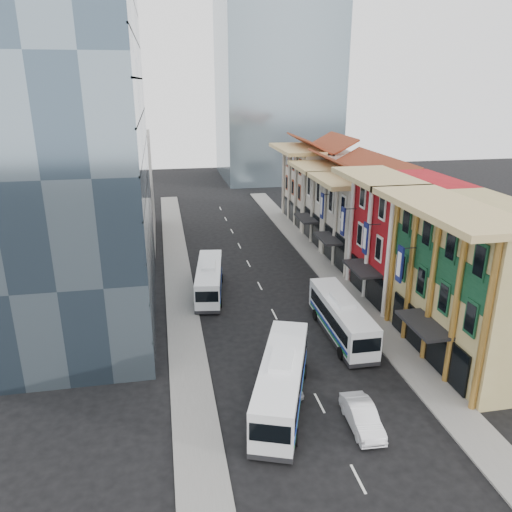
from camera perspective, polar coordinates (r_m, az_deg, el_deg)
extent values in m
plane|color=black|center=(35.04, 7.79, -17.26)|extent=(200.00, 200.00, 0.00)
cube|color=slate|center=(55.76, 9.04, -2.68)|extent=(3.00, 90.00, 0.15)
cube|color=slate|center=(52.73, -8.68, -3.99)|extent=(3.00, 90.00, 0.15)
cube|color=tan|center=(42.07, 24.39, -3.04)|extent=(8.00, 14.00, 12.00)
cube|color=#A11217|center=(51.67, 17.00, 1.87)|extent=(8.00, 10.00, 12.00)
cube|color=beige|center=(60.13, 12.82, 3.67)|extent=(8.00, 9.00, 10.00)
cube|color=beige|center=(68.19, 9.87, 5.71)|extent=(8.00, 9.00, 10.00)
cube|color=beige|center=(77.76, 7.20, 7.90)|extent=(8.00, 12.00, 11.00)
cube|color=#3C4F60|center=(46.42, -20.19, 11.05)|extent=(12.00, 26.00, 30.00)
cube|color=gray|center=(70.13, -15.90, 7.31)|extent=(10.00, 18.00, 14.00)
imported|color=silver|center=(36.35, 2.91, -14.30)|extent=(2.87, 4.20, 1.32)
imported|color=silver|center=(33.76, 12.03, -17.52)|extent=(1.81, 4.70, 1.53)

